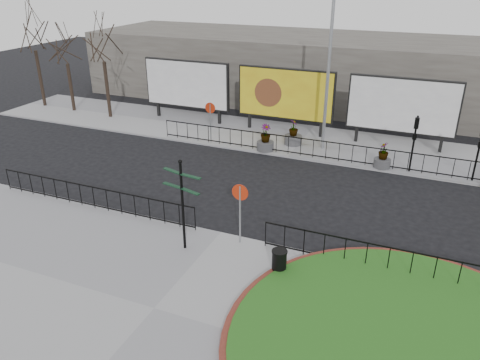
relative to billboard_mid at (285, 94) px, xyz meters
The scene contains 25 objects.
ground 13.31m from the billboard_mid, 83.40° to the right, with size 90.00×90.00×0.00m, color black.
pavement_near 18.21m from the billboard_mid, 85.23° to the right, with size 30.00×10.00×0.12m, color gray.
pavement_far 3.10m from the billboard_mid, 32.94° to the right, with size 44.00×6.00×0.12m, color gray.
brick_edge 19.36m from the billboard_mid, 62.06° to the right, with size 10.40×10.40×0.18m, color brown.
grass_lawn 19.36m from the billboard_mid, 62.06° to the right, with size 10.00×10.00×0.22m, color #195416.
railing_near_left 14.15m from the billboard_mid, 108.73° to the right, with size 10.00×0.10×1.10m, color black, non-canonical shape.
railing_near_right 15.62m from the billboard_mid, 58.92° to the right, with size 9.00×0.10×1.10m, color black, non-canonical shape.
railing_far 4.84m from the billboard_mid, 55.75° to the right, with size 18.00×0.10×1.10m, color black, non-canonical shape.
speed_sign_far 5.04m from the billboard_mid, 134.46° to the right, with size 0.64×0.07×2.47m.
speed_sign_near 13.62m from the billboard_mid, 79.41° to the right, with size 0.64×0.07×2.47m.
billboard_left 7.00m from the billboard_mid, behind, with size 6.20×0.31×4.10m.
billboard_mid is the anchor object (origin of this frame).
billboard_right 7.00m from the billboard_mid, ahead, with size 6.20×0.31×4.10m.
lamp_post 4.23m from the billboard_mid, 33.25° to the right, with size 0.74×0.18×9.23m.
signal_pole_a 8.80m from the billboard_mid, 24.42° to the right, with size 0.22×0.26×3.00m.
signal_pole_b 11.60m from the billboard_mid, 18.28° to the right, with size 0.22×0.26×3.00m.
tree_left 12.63m from the billboard_mid, behind, with size 2.00×2.00×7.00m, color #2D2119, non-canonical shape.
tree_mid 16.05m from the billboard_mid, behind, with size 2.00×2.00×6.20m, color #2D2119, non-canonical shape.
tree_far 19.07m from the billboard_mid, behind, with size 2.00×2.00×7.50m, color #2D2119, non-canonical shape.
building_backdrop 9.15m from the billboard_mid, 80.57° to the left, with size 40.00×10.00×5.00m, color #656058.
fingerpost_sign 14.56m from the billboard_mid, 87.19° to the right, with size 1.69×0.62×3.62m.
litter_bin 15.51m from the billboard_mid, 72.91° to the right, with size 0.55×0.55×0.91m.
planter_a 4.04m from the billboard_mid, 90.00° to the right, with size 0.99×0.99×1.56m.
planter_b 3.03m from the billboard_mid, 58.76° to the right, with size 1.04×1.04×1.51m.
planter_c 7.76m from the billboard_mid, 28.42° to the right, with size 0.89×0.89×1.40m.
Camera 1 is at (6.97, -14.71, 9.86)m, focal length 35.00 mm.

